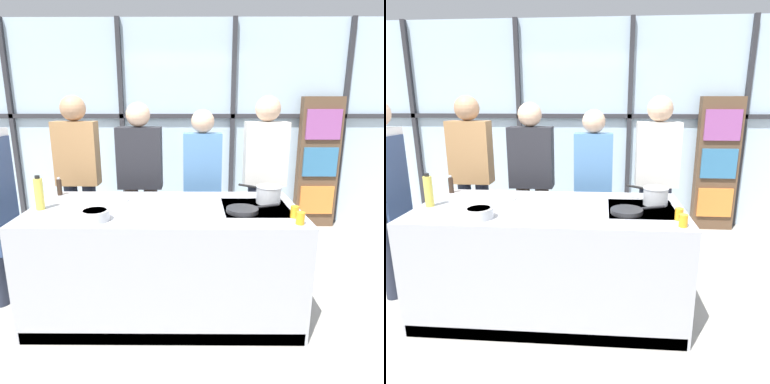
{
  "view_description": "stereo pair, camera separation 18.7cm",
  "coord_description": "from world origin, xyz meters",
  "views": [
    {
      "loc": [
        0.24,
        -2.63,
        1.74
      ],
      "look_at": [
        0.22,
        0.1,
        1.01
      ],
      "focal_mm": 32.0,
      "sensor_mm": 36.0,
      "label": 1
    },
    {
      "loc": [
        0.42,
        -2.62,
        1.74
      ],
      "look_at": [
        0.22,
        0.1,
        1.01
      ],
      "focal_mm": 32.0,
      "sensor_mm": 36.0,
      "label": 2
    }
  ],
  "objects": [
    {
      "name": "oil_bottle",
      "position": [
        -0.97,
        -0.06,
        1.04
      ],
      "size": [
        0.07,
        0.07,
        0.27
      ],
      "color": "#E0CC4C",
      "rests_on": "demo_island"
    },
    {
      "name": "white_plate",
      "position": [
        -0.45,
        0.17,
        0.92
      ],
      "size": [
        0.24,
        0.24,
        0.01
      ],
      "primitive_type": "cylinder",
      "color": "white",
      "rests_on": "demo_island"
    },
    {
      "name": "spectator_center_left",
      "position": [
        -0.32,
        0.84,
        0.99
      ],
      "size": [
        0.45,
        0.24,
        1.73
      ],
      "rotation": [
        0.0,
        0.0,
        3.14
      ],
      "color": "#47382D",
      "rests_on": "ground_plane"
    },
    {
      "name": "saucepan",
      "position": [
        0.86,
        0.13,
        0.99
      ],
      "size": [
        0.34,
        0.28,
        0.14
      ],
      "color": "silver",
      "rests_on": "demo_island"
    },
    {
      "name": "bookshelf",
      "position": [
        1.95,
        2.08,
        0.9
      ],
      "size": [
        0.55,
        0.19,
        1.8
      ],
      "color": "brown",
      "rests_on": "ground_plane"
    },
    {
      "name": "ground_plane",
      "position": [
        0.0,
        0.0,
        0.0
      ],
      "size": [
        18.0,
        18.0,
        0.0
      ],
      "primitive_type": "plane",
      "color": "#ADA89E"
    },
    {
      "name": "spectator_far_left",
      "position": [
        -0.97,
        0.84,
        1.04
      ],
      "size": [
        0.43,
        0.25,
        1.8
      ],
      "rotation": [
        0.0,
        0.0,
        3.14
      ],
      "color": "#232838",
      "rests_on": "ground_plane"
    },
    {
      "name": "frying_pan",
      "position": [
        0.62,
        -0.12,
        0.93
      ],
      "size": [
        0.43,
        0.25,
        0.04
      ],
      "color": "#232326",
      "rests_on": "demo_island"
    },
    {
      "name": "juice_glass_far",
      "position": [
        0.97,
        -0.25,
        0.96
      ],
      "size": [
        0.06,
        0.06,
        0.09
      ],
      "primitive_type": "cylinder",
      "color": "orange",
      "rests_on": "demo_island"
    },
    {
      "name": "back_window_wall",
      "position": [
        0.0,
        2.26,
        1.4
      ],
      "size": [
        6.4,
        0.1,
        2.8
      ],
      "color": "silver",
      "rests_on": "ground_plane"
    },
    {
      "name": "juice_glass_near",
      "position": [
        0.97,
        -0.39,
        0.96
      ],
      "size": [
        0.06,
        0.06,
        0.09
      ],
      "primitive_type": "cylinder",
      "color": "orange",
      "rests_on": "demo_island"
    },
    {
      "name": "demo_island",
      "position": [
        0.0,
        -0.0,
        0.46
      ],
      "size": [
        2.14,
        0.97,
        0.91
      ],
      "color": "#A8AAB2",
      "rests_on": "ground_plane"
    },
    {
      "name": "pepper_grinder",
      "position": [
        -0.98,
        0.36,
        0.99
      ],
      "size": [
        0.04,
        0.04,
        0.17
      ],
      "color": "#332319",
      "rests_on": "demo_island"
    },
    {
      "name": "spectator_center_right",
      "position": [
        0.32,
        0.84,
        0.96
      ],
      "size": [
        0.39,
        0.23,
        1.66
      ],
      "rotation": [
        0.0,
        0.0,
        3.14
      ],
      "color": "#47382D",
      "rests_on": "ground_plane"
    },
    {
      "name": "spectator_far_right",
      "position": [
        0.97,
        0.84,
        1.04
      ],
      "size": [
        0.43,
        0.25,
        1.79
      ],
      "rotation": [
        0.0,
        0.0,
        3.14
      ],
      "color": "#232838",
      "rests_on": "ground_plane"
    },
    {
      "name": "mixing_bowl",
      "position": [
        -0.47,
        -0.32,
        0.96
      ],
      "size": [
        0.2,
        0.2,
        0.08
      ],
      "color": "silver",
      "rests_on": "demo_island"
    }
  ]
}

